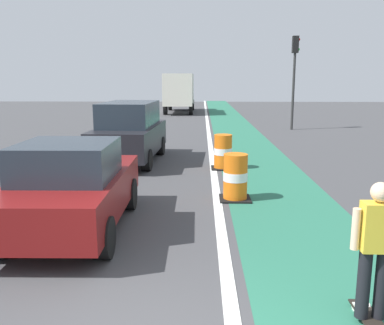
{
  "coord_description": "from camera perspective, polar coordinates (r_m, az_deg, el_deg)",
  "views": [
    {
      "loc": [
        0.53,
        -3.57,
        2.79
      ],
      "look_at": [
        0.33,
        4.87,
        1.1
      ],
      "focal_mm": 39.03,
      "sensor_mm": 36.0,
      "label": 1
    }
  ],
  "objects": [
    {
      "name": "traffic_barrel_front",
      "position": [
        9.81,
        5.94,
        -2.06
      ],
      "size": [
        0.73,
        0.73,
        1.09
      ],
      "color": "orange",
      "rests_on": "ground"
    },
    {
      "name": "traffic_light_corner",
      "position": [
        24.14,
        13.83,
        12.67
      ],
      "size": [
        0.41,
        0.32,
        5.1
      ],
      "color": "#2D2D2D",
      "rests_on": "ground"
    },
    {
      "name": "bike_lane_strip",
      "position": [
        15.93,
        8.08,
        1.12
      ],
      "size": [
        2.5,
        80.0,
        0.01
      ],
      "primitive_type": "cube",
      "color": "#286B51",
      "rests_on": "ground"
    },
    {
      "name": "lane_divider_stripe",
      "position": [
        15.82,
        2.67,
        1.15
      ],
      "size": [
        0.2,
        80.0,
        0.01
      ],
      "primitive_type": "cube",
      "color": "silver",
      "rests_on": "ground"
    },
    {
      "name": "parked_suv_second",
      "position": [
        14.39,
        -8.48,
        4.18
      ],
      "size": [
        2.1,
        4.69,
        2.04
      ],
      "color": "black",
      "rests_on": "ground"
    },
    {
      "name": "parked_sedan_nearest",
      "position": [
        7.99,
        -16.07,
        -3.31
      ],
      "size": [
        1.96,
        4.12,
        1.7
      ],
      "color": "maroon",
      "rests_on": "ground"
    },
    {
      "name": "delivery_truck_down_block",
      "position": [
        35.93,
        -1.71,
        9.79
      ],
      "size": [
        2.36,
        7.6,
        3.23
      ],
      "color": "silver",
      "rests_on": "ground"
    },
    {
      "name": "skateboarder_on_lane",
      "position": [
        5.2,
        23.8,
        -10.83
      ],
      "size": [
        0.57,
        0.8,
        1.69
      ],
      "color": "black",
      "rests_on": "ground"
    },
    {
      "name": "traffic_barrel_mid",
      "position": [
        13.18,
        4.26,
        1.42
      ],
      "size": [
        0.73,
        0.73,
        1.09
      ],
      "color": "orange",
      "rests_on": "ground"
    }
  ]
}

